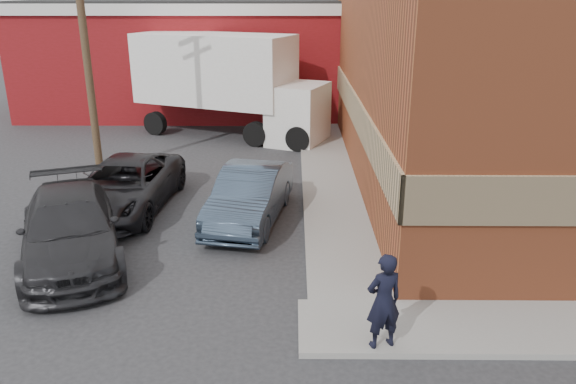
% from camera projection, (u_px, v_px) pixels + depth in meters
% --- Properties ---
extents(ground, '(90.00, 90.00, 0.00)m').
position_uv_depth(ground, '(322.00, 305.00, 11.48)').
color(ground, '#28282B').
rests_on(ground, ground).
extents(brick_building, '(14.25, 18.25, 9.36)m').
position_uv_depth(brick_building, '(572.00, 35.00, 18.28)').
color(brick_building, '#9E4928').
rests_on(brick_building, ground).
extents(sidewalk_west, '(1.80, 18.00, 0.12)m').
position_uv_depth(sidewalk_west, '(327.00, 170.00, 19.92)').
color(sidewalk_west, gray).
rests_on(sidewalk_west, ground).
extents(warehouse, '(16.30, 8.30, 5.60)m').
position_uv_depth(warehouse, '(191.00, 56.00, 29.39)').
color(warehouse, maroon).
rests_on(warehouse, ground).
extents(utility_pole, '(2.00, 0.26, 9.00)m').
position_uv_depth(utility_pole, '(84.00, 33.00, 18.40)').
color(utility_pole, brown).
rests_on(utility_pole, ground).
extents(man, '(0.76, 0.62, 1.79)m').
position_uv_depth(man, '(384.00, 301.00, 9.67)').
color(man, black).
rests_on(man, sidewalk_south).
extents(sedan, '(2.37, 4.78, 1.51)m').
position_uv_depth(sedan, '(250.00, 195.00, 15.41)').
color(sedan, '#344356').
rests_on(sedan, ground).
extents(suv_a, '(2.84, 5.45, 1.47)m').
position_uv_depth(suv_a, '(124.00, 186.00, 16.22)').
color(suv_a, black).
rests_on(suv_a, ground).
extents(suv_b, '(3.96, 5.80, 1.56)m').
position_uv_depth(suv_b, '(70.00, 228.00, 13.22)').
color(suv_b, '#242426').
rests_on(suv_b, ground).
extents(box_truck, '(9.09, 5.80, 4.33)m').
position_uv_depth(box_truck, '(232.00, 79.00, 23.87)').
color(box_truck, white).
rests_on(box_truck, ground).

